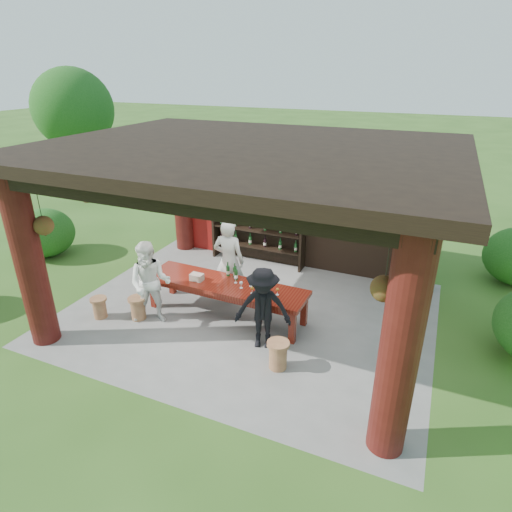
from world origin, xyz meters
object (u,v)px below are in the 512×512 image
at_px(wine_shelf, 258,222).
at_px(stool_near_right, 278,354).
at_px(tasting_table, 226,288).
at_px(guest_man, 263,309).
at_px(napkin_basket, 197,277).
at_px(host, 229,261).
at_px(guest_woman, 150,283).
at_px(stool_far_left, 99,307).
at_px(stool_near_left, 138,307).

xyz_separation_m(wine_shelf, stool_near_right, (2.06, -3.89, -0.83)).
bearing_deg(stool_near_right, tasting_table, 143.79).
height_order(wine_shelf, guest_man, wine_shelf).
bearing_deg(napkin_basket, stool_near_right, -25.60).
xyz_separation_m(host, napkin_basket, (-0.36, -0.74, -0.12)).
distance_m(wine_shelf, guest_woman, 3.61).
height_order(wine_shelf, stool_near_right, wine_shelf).
bearing_deg(host, guest_man, 129.99).
bearing_deg(guest_woman, stool_far_left, 174.74).
distance_m(wine_shelf, stool_near_right, 4.48).
relative_size(stool_near_right, stool_far_left, 1.16).
xyz_separation_m(stool_near_left, guest_woman, (0.35, 0.05, 0.61)).
relative_size(stool_far_left, guest_woman, 0.26).
relative_size(stool_far_left, napkin_basket, 1.71).
bearing_deg(guest_man, wine_shelf, 97.90).
bearing_deg(stool_near_left, tasting_table, 27.71).
bearing_deg(stool_near_right, host, 135.54).
bearing_deg(stool_near_left, napkin_basket, 36.03).
bearing_deg(stool_near_right, napkin_basket, 154.40).
bearing_deg(guest_woman, napkin_basket, 24.51).
xyz_separation_m(stool_near_right, guest_woman, (-2.85, 0.38, 0.59)).
bearing_deg(guest_man, stool_far_left, 170.26).
distance_m(stool_far_left, guest_man, 3.54).
height_order(stool_far_left, guest_woman, guest_woman).
bearing_deg(guest_woman, host, 32.86).
bearing_deg(stool_near_left, guest_man, 3.38).
bearing_deg(napkin_basket, guest_woman, -133.93).
xyz_separation_m(wine_shelf, stool_far_left, (-1.90, -3.83, -0.87)).
xyz_separation_m(stool_near_right, host, (-1.83, 1.80, 0.66)).
xyz_separation_m(stool_near_right, stool_far_left, (-3.96, 0.05, -0.04)).
bearing_deg(guest_woman, wine_shelf, 55.76).
distance_m(tasting_table, guest_woman, 1.50).
height_order(stool_far_left, guest_man, guest_man).
xyz_separation_m(stool_far_left, host, (2.13, 1.75, 0.70)).
bearing_deg(tasting_table, guest_woman, -147.76).
bearing_deg(tasting_table, stool_far_left, -154.74).
xyz_separation_m(wine_shelf, guest_woman, (-0.79, -3.51, -0.24)).
xyz_separation_m(guest_woman, napkin_basket, (0.65, 0.68, -0.04)).
bearing_deg(stool_near_left, stool_far_left, -160.20).
distance_m(wine_shelf, guest_man, 3.76).
bearing_deg(tasting_table, wine_shelf, 99.68).
height_order(stool_near_left, stool_far_left, stool_near_left).
relative_size(host, guest_woman, 1.09).
bearing_deg(guest_woman, stool_near_right, -29.07).
height_order(stool_far_left, napkin_basket, napkin_basket).
relative_size(stool_near_left, napkin_basket, 1.87).
relative_size(stool_near_left, guest_man, 0.31).
bearing_deg(guest_woman, tasting_table, 10.69).
height_order(wine_shelf, tasting_table, wine_shelf).
height_order(tasting_table, guest_woman, guest_woman).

